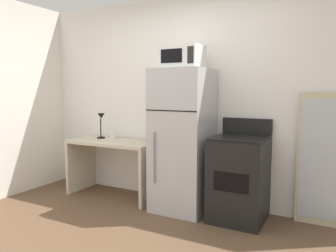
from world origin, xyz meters
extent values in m
cube|color=white|center=(0.00, 1.70, 1.30)|extent=(5.00, 0.10, 2.60)
cube|color=beige|center=(-0.93, 1.35, 0.73)|extent=(1.22, 0.56, 0.04)
cube|color=beige|center=(-1.52, 1.35, 0.35)|extent=(0.04, 0.56, 0.71)
cube|color=beige|center=(-0.34, 1.35, 0.35)|extent=(0.04, 0.56, 0.71)
cylinder|color=black|center=(-1.23, 1.45, 0.76)|extent=(0.11, 0.11, 0.02)
cylinder|color=black|center=(-1.23, 1.45, 0.90)|extent=(0.02, 0.02, 0.26)
cone|color=black|center=(-1.20, 1.43, 1.07)|extent=(0.10, 0.10, 0.08)
cylinder|color=white|center=(-0.43, 1.48, 0.87)|extent=(0.11, 0.11, 0.24)
cylinder|color=white|center=(-1.06, 1.51, 0.80)|extent=(0.08, 0.08, 0.09)
cube|color=#B7B7BC|center=(0.10, 1.32, 0.83)|extent=(0.63, 0.61, 1.67)
cube|color=black|center=(0.10, 1.02, 1.20)|extent=(0.61, 0.00, 0.01)
cylinder|color=gray|center=(-0.10, 1.00, 0.67)|extent=(0.02, 0.02, 0.58)
cube|color=silver|center=(0.10, 1.30, 1.80)|extent=(0.46, 0.34, 0.26)
cube|color=black|center=(0.05, 1.13, 1.80)|extent=(0.26, 0.01, 0.15)
cube|color=black|center=(0.28, 1.13, 1.80)|extent=(0.07, 0.01, 0.18)
cube|color=black|center=(0.78, 1.33, 0.45)|extent=(0.57, 0.60, 0.90)
cube|color=black|center=(0.78, 1.33, 0.91)|extent=(0.54, 0.58, 0.02)
cube|color=black|center=(0.78, 1.61, 1.01)|extent=(0.57, 0.04, 0.18)
cube|color=black|center=(0.78, 1.03, 0.50)|extent=(0.36, 0.01, 0.20)
cube|color=#C6B793|center=(1.55, 1.59, 0.70)|extent=(0.44, 0.03, 1.40)
cube|color=#B2BCC6|center=(1.55, 1.57, 0.70)|extent=(0.39, 0.00, 1.26)
camera|label=1|loc=(1.73, -2.09, 1.43)|focal=34.83mm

